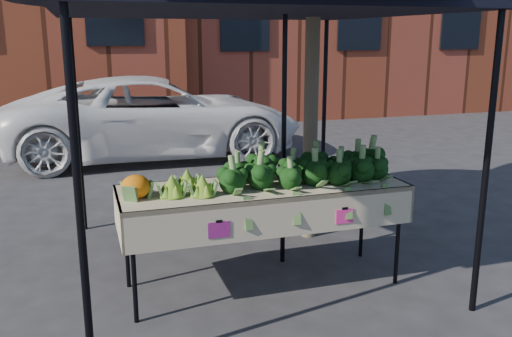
# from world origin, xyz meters

# --- Properties ---
(ground) EXTENTS (90.00, 90.00, 0.00)m
(ground) POSITION_xyz_m (0.00, 0.00, 0.00)
(ground) COLOR #2A2A2C
(table) EXTENTS (2.40, 0.81, 0.90)m
(table) POSITION_xyz_m (0.11, -0.11, 0.45)
(table) COLOR #C3AF8D
(table) RESTS_ON ground
(canopy) EXTENTS (3.16, 3.16, 2.74)m
(canopy) POSITION_xyz_m (0.10, 0.40, 1.37)
(canopy) COLOR black
(canopy) RESTS_ON ground
(broccoli_heap) EXTENTS (1.63, 0.60, 0.29)m
(broccoli_heap) POSITION_xyz_m (0.50, -0.09, 1.05)
(broccoli_heap) COLOR black
(broccoli_heap) RESTS_ON table
(romanesco_cluster) EXTENTS (0.46, 0.50, 0.23)m
(romanesco_cluster) POSITION_xyz_m (-0.56, -0.13, 1.01)
(romanesco_cluster) COLOR #7BA52F
(romanesco_cluster) RESTS_ON table
(cauliflower_pair) EXTENTS (0.23, 0.23, 0.20)m
(cauliflower_pair) POSITION_xyz_m (-0.94, -0.16, 1.00)
(cauliflower_pair) COLOR orange
(cauliflower_pair) RESTS_ON table
(vehicle) EXTENTS (1.48, 2.40, 5.15)m
(vehicle) POSITION_xyz_m (-0.05, 5.47, 2.57)
(vehicle) COLOR white
(vehicle) RESTS_ON ground
(street_tree) EXTENTS (2.18, 2.18, 4.29)m
(street_tree) POSITION_xyz_m (0.96, 0.90, 2.14)
(street_tree) COLOR #1E4C14
(street_tree) RESTS_ON ground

